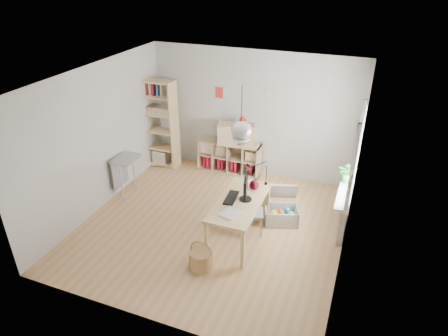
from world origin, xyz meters
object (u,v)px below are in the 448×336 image
(tall_bookshelf, at_px, (159,120))
(desk, at_px, (240,205))
(monitor, at_px, (246,186))
(cube_shelf, at_px, (229,158))
(chair, at_px, (252,210))
(storage_chest, at_px, (282,211))
(drawer_chest, at_px, (236,134))

(tall_bookshelf, bearing_deg, desk, -37.01)
(tall_bookshelf, height_order, monitor, tall_bookshelf)
(cube_shelf, bearing_deg, chair, -59.05)
(cube_shelf, height_order, chair, chair)
(desk, distance_m, storage_chest, 1.04)
(monitor, bearing_deg, chair, 59.12)
(storage_chest, bearing_deg, drawer_chest, 115.71)
(storage_chest, height_order, drawer_chest, drawer_chest)
(storage_chest, bearing_deg, monitor, -143.66)
(cube_shelf, relative_size, monitor, 2.71)
(storage_chest, xyz_separation_m, monitor, (-0.48, -0.69, 0.80))
(cube_shelf, height_order, drawer_chest, drawer_chest)
(desk, distance_m, drawer_chest, 2.36)
(drawer_chest, bearing_deg, chair, -79.78)
(chair, bearing_deg, desk, -134.30)
(chair, relative_size, monitor, 1.44)
(tall_bookshelf, relative_size, monitor, 3.88)
(desk, bearing_deg, tall_bookshelf, 142.99)
(monitor, distance_m, drawer_chest, 2.31)
(drawer_chest, bearing_deg, storage_chest, -62.87)
(desk, relative_size, cube_shelf, 1.07)
(cube_shelf, xyz_separation_m, storage_chest, (1.58, -1.48, -0.09))
(tall_bookshelf, xyz_separation_m, chair, (2.73, -1.66, -0.66))
(chair, distance_m, storage_chest, 0.66)
(chair, distance_m, monitor, 0.63)
(desk, xyz_separation_m, monitor, (0.08, 0.07, 0.35))
(chair, relative_size, storage_chest, 0.91)
(tall_bookshelf, distance_m, chair, 3.26)
(drawer_chest, bearing_deg, cube_shelf, 149.91)
(cube_shelf, bearing_deg, tall_bookshelf, -169.81)
(cube_shelf, relative_size, chair, 1.88)
(desk, distance_m, monitor, 0.36)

